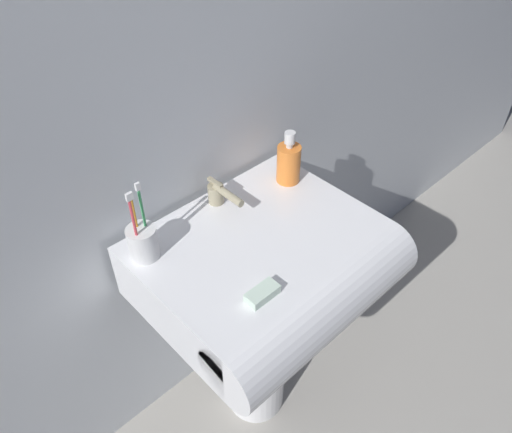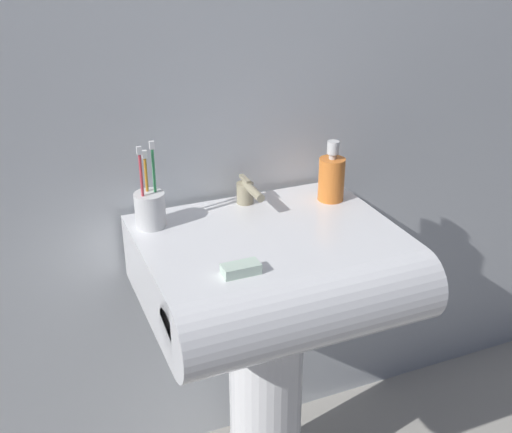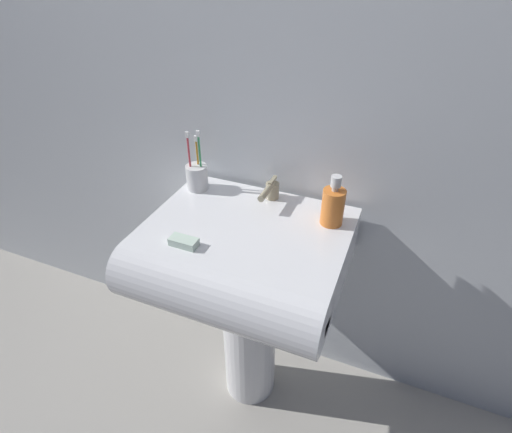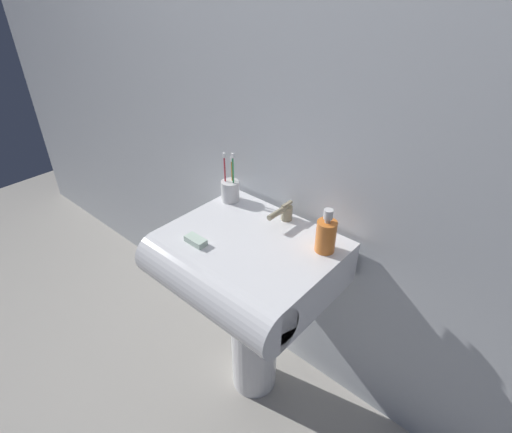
# 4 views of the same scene
# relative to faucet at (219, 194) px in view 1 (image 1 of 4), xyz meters

# --- Properties ---
(ground_plane) EXTENTS (6.00, 6.00, 0.00)m
(ground_plane) POSITION_rel_faucet_xyz_m (-0.01, -0.17, -0.89)
(ground_plane) COLOR #ADA89E
(ground_plane) RESTS_ON ground
(wall_back) EXTENTS (5.00, 0.05, 2.40)m
(wall_back) POSITION_rel_faucet_xyz_m (-0.01, 0.11, 0.31)
(wall_back) COLOR silver
(wall_back) RESTS_ON ground
(sink_pedestal) EXTENTS (0.21, 0.21, 0.68)m
(sink_pedestal) POSITION_rel_faucet_xyz_m (-0.01, -0.17, -0.55)
(sink_pedestal) COLOR white
(sink_pedestal) RESTS_ON ground
(sink_basin) EXTENTS (0.64, 0.55, 0.18)m
(sink_basin) POSITION_rel_faucet_xyz_m (-0.01, -0.23, -0.13)
(sink_basin) COLOR white
(sink_basin) RESTS_ON sink_pedestal
(faucet) EXTENTS (0.05, 0.14, 0.07)m
(faucet) POSITION_rel_faucet_xyz_m (0.00, 0.00, 0.00)
(faucet) COLOR tan
(faucet) RESTS_ON sink_basin
(toothbrush_cup) EXTENTS (0.08, 0.08, 0.22)m
(toothbrush_cup) POSITION_rel_faucet_xyz_m (-0.27, -0.02, 0.01)
(toothbrush_cup) COLOR white
(toothbrush_cup) RESTS_ON sink_basin
(soap_bottle) EXTENTS (0.07, 0.07, 0.17)m
(soap_bottle) POSITION_rel_faucet_xyz_m (0.23, -0.05, 0.03)
(soap_bottle) COLOR orange
(soap_bottle) RESTS_ON sink_basin
(bar_soap) EXTENTS (0.08, 0.04, 0.02)m
(bar_soap) POSITION_rel_faucet_xyz_m (-0.15, -0.33, -0.03)
(bar_soap) COLOR silver
(bar_soap) RESTS_ON sink_basin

